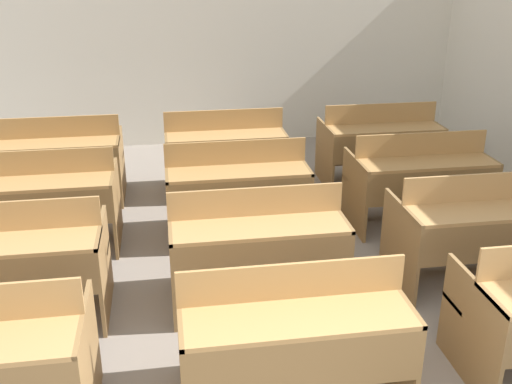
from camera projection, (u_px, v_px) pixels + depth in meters
wall_back at (218, 46)px, 8.20m from camera, size 6.80×0.06×2.71m
bench_front_center at (293, 335)px, 3.50m from camera, size 1.33×0.76×0.94m
bench_second_left at (11, 261)px, 4.32m from camera, size 1.33×0.76×0.94m
bench_second_center at (257, 244)px, 4.57m from camera, size 1.33×0.76×0.94m
bench_second_right at (479, 228)px, 4.84m from camera, size 1.33×0.76×0.94m
bench_third_left at (42, 199)px, 5.40m from camera, size 1.33×0.76×0.94m
bench_third_center at (237, 187)px, 5.66m from camera, size 1.33×0.76×0.94m
bench_third_right at (420, 178)px, 5.89m from camera, size 1.33×0.76×0.94m
bench_back_left at (59, 158)px, 6.45m from camera, size 1.33×0.76×0.94m
bench_back_center at (225, 150)px, 6.72m from camera, size 1.33×0.76×0.94m
bench_back_right at (380, 142)px, 6.98m from camera, size 1.33×0.76×0.94m
wastepaper_bin at (458, 146)px, 7.98m from camera, size 0.25×0.25×0.31m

